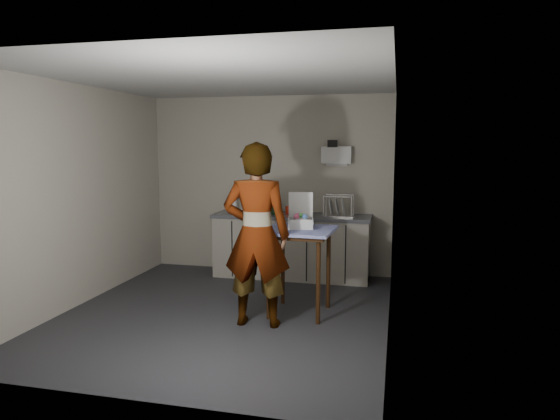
% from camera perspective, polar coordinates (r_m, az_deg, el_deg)
% --- Properties ---
extents(ground, '(4.00, 4.00, 0.00)m').
position_cam_1_polar(ground, '(5.81, -6.18, -11.63)').
color(ground, '#2C2C31').
rests_on(ground, ground).
extents(wall_back, '(3.60, 0.02, 2.60)m').
position_cam_1_polar(wall_back, '(7.41, -1.20, 2.88)').
color(wall_back, beige).
rests_on(wall_back, ground).
extents(wall_right, '(0.02, 4.00, 2.60)m').
position_cam_1_polar(wall_right, '(5.20, 12.54, 0.71)').
color(wall_right, beige).
rests_on(wall_right, ground).
extents(wall_left, '(0.02, 4.00, 2.60)m').
position_cam_1_polar(wall_left, '(6.35, -21.79, 1.56)').
color(wall_left, beige).
rests_on(wall_left, ground).
extents(ceiling, '(3.60, 4.00, 0.01)m').
position_cam_1_polar(ceiling, '(5.53, -6.58, 14.69)').
color(ceiling, silver).
rests_on(ceiling, wall_back).
extents(kitchen_counter, '(2.24, 0.62, 0.91)m').
position_cam_1_polar(kitchen_counter, '(7.17, 1.34, -4.34)').
color(kitchen_counter, black).
rests_on(kitchen_counter, ground).
extents(wall_shelf, '(0.42, 0.18, 0.37)m').
position_cam_1_polar(wall_shelf, '(7.14, 6.48, 6.25)').
color(wall_shelf, white).
rests_on(wall_shelf, ground).
extents(side_table, '(0.79, 0.79, 0.97)m').
position_cam_1_polar(side_table, '(5.57, 2.25, -3.41)').
color(side_table, '#381C0C').
rests_on(side_table, ground).
extents(standing_man, '(0.74, 0.51, 1.93)m').
position_cam_1_polar(standing_man, '(5.20, -2.70, -2.88)').
color(standing_man, '#B2A593').
rests_on(standing_man, ground).
extents(soap_bottle, '(0.16, 0.16, 0.29)m').
position_cam_1_polar(soap_bottle, '(7.06, -0.62, 0.67)').
color(soap_bottle, black).
rests_on(soap_bottle, kitchen_counter).
extents(soda_can, '(0.06, 0.06, 0.12)m').
position_cam_1_polar(soda_can, '(7.08, 0.86, -0.04)').
color(soda_can, red).
rests_on(soda_can, kitchen_counter).
extents(dark_bottle, '(0.08, 0.08, 0.26)m').
position_cam_1_polar(dark_bottle, '(7.17, -1.61, 0.63)').
color(dark_bottle, black).
rests_on(dark_bottle, kitchen_counter).
extents(paper_towel, '(0.15, 0.15, 0.27)m').
position_cam_1_polar(paper_towel, '(7.21, -5.33, 0.61)').
color(paper_towel, black).
rests_on(paper_towel, kitchen_counter).
extents(dish_rack, '(0.42, 0.32, 0.30)m').
position_cam_1_polar(dish_rack, '(6.94, 6.63, -0.16)').
color(dish_rack, white).
rests_on(dish_rack, kitchen_counter).
extents(bakery_box, '(0.33, 0.33, 0.39)m').
position_cam_1_polar(bakery_box, '(5.59, 2.36, -1.15)').
color(bakery_box, white).
rests_on(bakery_box, side_table).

